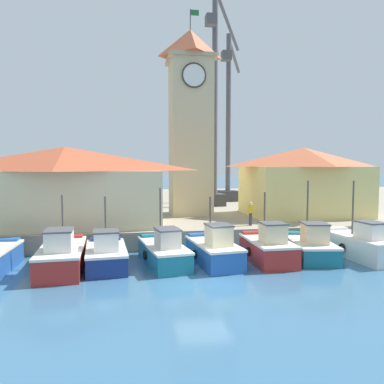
% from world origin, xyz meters
% --- Properties ---
extents(ground_plane, '(300.00, 300.00, 0.00)m').
position_xyz_m(ground_plane, '(0.00, 0.00, 0.00)').
color(ground_plane, '#386689').
extents(quay_wharf, '(120.00, 40.00, 1.20)m').
position_xyz_m(quay_wharf, '(0.00, 26.10, 0.60)').
color(quay_wharf, '#9E937F').
rests_on(quay_wharf, ground).
extents(fishing_boat_left_inner, '(2.36, 5.36, 3.78)m').
position_xyz_m(fishing_boat_left_inner, '(-6.72, 2.66, 0.78)').
color(fishing_boat_left_inner, '#AD2823').
rests_on(fishing_boat_left_inner, ground).
extents(fishing_boat_mid_left, '(2.34, 4.55, 3.67)m').
position_xyz_m(fishing_boat_mid_left, '(-4.55, 2.89, 0.70)').
color(fishing_boat_mid_left, navy).
rests_on(fishing_boat_mid_left, ground).
extents(fishing_boat_center, '(2.62, 5.27, 4.08)m').
position_xyz_m(fishing_boat_center, '(-1.54, 3.00, 0.71)').
color(fishing_boat_center, '#196B7F').
rests_on(fishing_boat_center, ground).
extents(fishing_boat_mid_right, '(2.45, 4.75, 3.59)m').
position_xyz_m(fishing_boat_mid_right, '(1.13, 2.59, 0.77)').
color(fishing_boat_mid_right, '#2356A8').
rests_on(fishing_boat_mid_right, ground).
extents(fishing_boat_right_inner, '(2.13, 4.30, 3.82)m').
position_xyz_m(fishing_boat_right_inner, '(4.16, 2.54, 0.79)').
color(fishing_boat_right_inner, '#AD2823').
rests_on(fishing_boat_right_inner, ground).
extents(fishing_boat_right_outer, '(2.79, 4.77, 4.42)m').
position_xyz_m(fishing_boat_right_outer, '(6.81, 2.84, 0.71)').
color(fishing_boat_right_outer, '#196B7F').
rests_on(fishing_boat_right_outer, ground).
extents(fishing_boat_far_right, '(2.28, 5.05, 4.41)m').
position_xyz_m(fishing_boat_far_right, '(9.64, 2.44, 0.79)').
color(fishing_boat_far_right, silver).
rests_on(fishing_boat_far_right, ground).
extents(clock_tower, '(3.79, 3.79, 16.69)m').
position_xyz_m(clock_tower, '(1.74, 14.03, 9.08)').
color(clock_tower, beige).
rests_on(clock_tower, quay_wharf).
extents(warehouse_left, '(13.06, 6.44, 5.36)m').
position_xyz_m(warehouse_left, '(-7.57, 9.70, 3.93)').
color(warehouse_left, beige).
rests_on(warehouse_left, quay_wharf).
extents(warehouse_right, '(9.36, 7.17, 5.54)m').
position_xyz_m(warehouse_right, '(10.78, 11.96, 4.02)').
color(warehouse_right, '#E5D17A').
rests_on(warehouse_right, quay_wharf).
extents(port_crane_near, '(5.95, 9.50, 21.38)m').
position_xyz_m(port_crane_near, '(5.37, 20.34, 9.76)').
color(port_crane_near, '#353539').
rests_on(port_crane_near, quay_wharf).
extents(port_crane_far, '(4.13, 7.53, 18.55)m').
position_xyz_m(port_crane_far, '(7.84, 24.55, 8.39)').
color(port_crane_far, '#353539').
rests_on(port_crane_far, quay_wharf).
extents(dock_worker_near_tower, '(0.34, 0.22, 1.62)m').
position_xyz_m(dock_worker_near_tower, '(4.83, 7.55, 2.04)').
color(dock_worker_near_tower, '#33333D').
rests_on(dock_worker_near_tower, quay_wharf).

